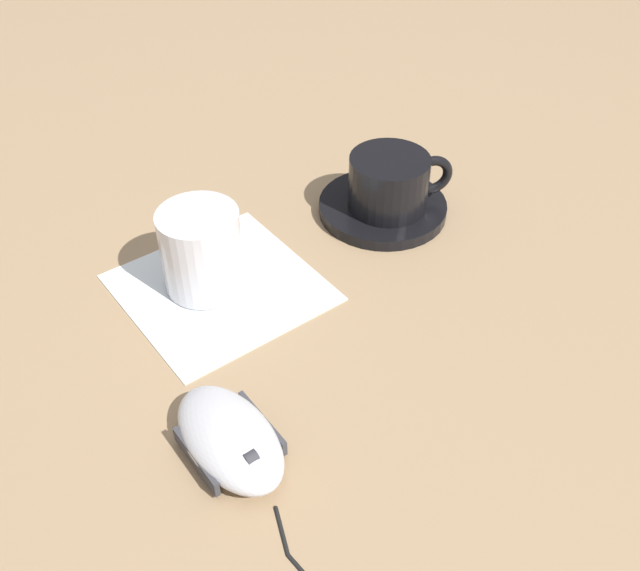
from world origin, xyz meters
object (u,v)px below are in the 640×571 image
Objects in this scene: coffee_cup at (391,182)px; computer_mouse at (230,438)px; drinking_glass at (202,250)px; saucer at (382,207)px.

computer_mouse is at bearing -48.65° from coffee_cup.
computer_mouse is at bearing -11.54° from drinking_glass.
computer_mouse is at bearing -47.41° from saucer.
drinking_glass is at bearing -79.74° from saucer.
coffee_cup is at bearing 98.48° from drinking_glass.
drinking_glass reaches higher than saucer.
coffee_cup is at bearing 131.35° from computer_mouse.
saucer is 0.04m from coffee_cup.
saucer is at bearing -145.35° from coffee_cup.
saucer is 1.11× the size of computer_mouse.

